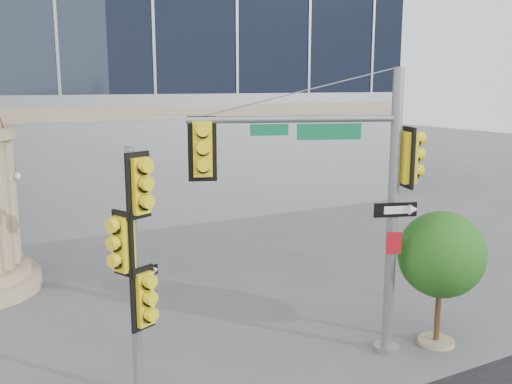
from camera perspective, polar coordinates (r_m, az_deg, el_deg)
name	(u,v)px	position (r m, az deg, el deg)	size (l,w,h in m)	color
ground	(278,372)	(13.58, 2.23, -17.50)	(120.00, 120.00, 0.00)	#545456
main_signal_pole	(343,183)	(13.15, 8.69, 0.93)	(5.07, 2.16, 6.80)	slate
secondary_signal_pole	(135,256)	(11.60, -12.03, -6.29)	(0.99, 0.71, 5.23)	slate
street_tree	(442,258)	(14.80, 18.09, -6.27)	(2.18, 2.13, 3.39)	gray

